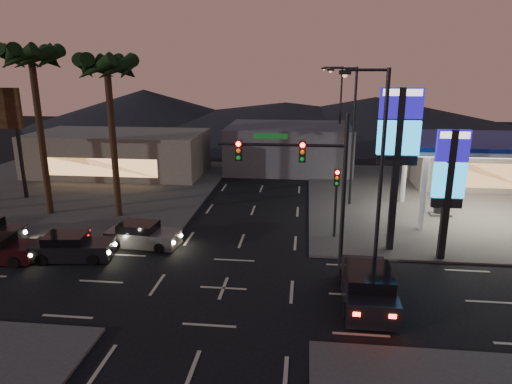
# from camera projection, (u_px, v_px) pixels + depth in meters

# --- Properties ---
(ground) EXTENTS (140.00, 140.00, 0.00)m
(ground) POSITION_uv_depth(u_px,v_px,m) (223.00, 288.00, 21.38)
(ground) COLOR black
(ground) RESTS_ON ground
(corner_lot_ne) EXTENTS (24.00, 24.00, 0.12)m
(corner_lot_ne) POSITION_uv_depth(u_px,v_px,m) (466.00, 201.00, 34.99)
(corner_lot_ne) COLOR #47443F
(corner_lot_ne) RESTS_ON ground
(corner_lot_nw) EXTENTS (24.00, 24.00, 0.12)m
(corner_lot_nw) POSITION_uv_depth(u_px,v_px,m) (70.00, 189.00, 38.38)
(corner_lot_nw) COLOR #47443F
(corner_lot_nw) RESTS_ON ground
(gas_station) EXTENTS (12.20, 8.20, 5.47)m
(gas_station) POSITION_uv_depth(u_px,v_px,m) (496.00, 145.00, 29.81)
(gas_station) COLOR silver
(gas_station) RESTS_ON ground
(convenience_store) EXTENTS (10.00, 6.00, 4.00)m
(convenience_store) POSITION_uv_depth(u_px,v_px,m) (474.00, 163.00, 39.04)
(convenience_store) COLOR #726B5B
(convenience_store) RESTS_ON ground
(pylon_sign_tall) EXTENTS (2.20, 0.35, 9.00)m
(pylon_sign_tall) POSITION_uv_depth(u_px,v_px,m) (398.00, 138.00, 24.03)
(pylon_sign_tall) COLOR black
(pylon_sign_tall) RESTS_ON ground
(pylon_sign_short) EXTENTS (1.60, 0.35, 7.00)m
(pylon_sign_short) POSITION_uv_depth(u_px,v_px,m) (450.00, 176.00, 23.28)
(pylon_sign_short) COLOR black
(pylon_sign_short) RESTS_ON ground
(traffic_signal_mast) EXTENTS (6.10, 0.39, 8.00)m
(traffic_signal_mast) POSITION_uv_depth(u_px,v_px,m) (307.00, 172.00, 21.49)
(traffic_signal_mast) COLOR black
(traffic_signal_mast) RESTS_ON ground
(pedestal_signal) EXTENTS (0.32, 0.39, 4.30)m
(pedestal_signal) POSITION_uv_depth(u_px,v_px,m) (336.00, 192.00, 26.70)
(pedestal_signal) COLOR black
(pedestal_signal) RESTS_ON ground
(streetlight_near) EXTENTS (2.14, 0.25, 10.00)m
(streetlight_near) POSITION_uv_depth(u_px,v_px,m) (377.00, 168.00, 20.09)
(streetlight_near) COLOR black
(streetlight_near) RESTS_ON ground
(streetlight_mid) EXTENTS (2.14, 0.25, 10.00)m
(streetlight_mid) POSITION_uv_depth(u_px,v_px,m) (351.00, 129.00, 32.53)
(streetlight_mid) COLOR black
(streetlight_mid) RESTS_ON ground
(streetlight_far) EXTENTS (2.14, 0.25, 10.00)m
(streetlight_far) POSITION_uv_depth(u_px,v_px,m) (338.00, 110.00, 45.94)
(streetlight_far) COLOR black
(streetlight_far) RESTS_ON ground
(palm_a) EXTENTS (4.41, 4.41, 10.86)m
(palm_a) POSITION_uv_depth(u_px,v_px,m) (108.00, 76.00, 28.91)
(palm_a) COLOR black
(palm_a) RESTS_ON ground
(palm_b) EXTENTS (4.41, 4.41, 11.46)m
(palm_b) POSITION_uv_depth(u_px,v_px,m) (32.00, 67.00, 29.29)
(palm_b) COLOR black
(palm_b) RESTS_ON ground
(building_far_west) EXTENTS (16.00, 8.00, 4.00)m
(building_far_west) POSITION_uv_depth(u_px,v_px,m) (119.00, 153.00, 43.40)
(building_far_west) COLOR #726B5B
(building_far_west) RESTS_ON ground
(building_far_mid) EXTENTS (12.00, 9.00, 4.40)m
(building_far_mid) POSITION_uv_depth(u_px,v_px,m) (289.00, 147.00, 45.48)
(building_far_mid) COLOR #4C4C51
(building_far_mid) RESTS_ON ground
(hill_left) EXTENTS (40.00, 40.00, 6.00)m
(hill_left) POSITION_uv_depth(u_px,v_px,m) (144.00, 107.00, 80.68)
(hill_left) COLOR black
(hill_left) RESTS_ON ground
(hill_right) EXTENTS (50.00, 50.00, 5.00)m
(hill_right) POSITION_uv_depth(u_px,v_px,m) (375.00, 112.00, 76.57)
(hill_right) COLOR black
(hill_right) RESTS_ON ground
(hill_center) EXTENTS (60.00, 60.00, 4.00)m
(hill_center) POSITION_uv_depth(u_px,v_px,m) (286.00, 114.00, 78.30)
(hill_center) COLOR black
(hill_center) RESTS_ON ground
(car_lane_a_front) EXTENTS (4.48, 2.26, 1.41)m
(car_lane_a_front) POSITION_uv_depth(u_px,v_px,m) (71.00, 247.00, 24.47)
(car_lane_a_front) COLOR black
(car_lane_a_front) RESTS_ON ground
(car_lane_b_front) EXTENTS (4.35, 2.12, 1.38)m
(car_lane_b_front) POSITION_uv_depth(u_px,v_px,m) (142.00, 235.00, 26.25)
(car_lane_b_front) COLOR #59595B
(car_lane_b_front) RESTS_ON ground
(suv_station) EXTENTS (2.23, 5.04, 1.67)m
(suv_station) POSITION_uv_depth(u_px,v_px,m) (367.00, 287.00, 19.88)
(suv_station) COLOR black
(suv_station) RESTS_ON ground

